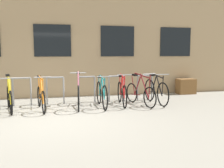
# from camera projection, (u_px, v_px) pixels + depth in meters

# --- Properties ---
(ground_plane) EXTENTS (42.00, 42.00, 0.00)m
(ground_plane) POSITION_uv_depth(u_px,v_px,m) (54.00, 120.00, 6.09)
(ground_plane) COLOR gray
(storefront_building) EXTENTS (28.00, 6.83, 5.00)m
(storefront_building) POSITION_uv_depth(u_px,v_px,m) (53.00, 35.00, 12.16)
(storefront_building) COLOR tan
(storefront_building) RESTS_ON ground
(bike_rack) EXTENTS (6.57, 0.05, 0.88)m
(bike_rack) POSITION_uv_depth(u_px,v_px,m) (55.00, 88.00, 7.87)
(bike_rack) COLOR gray
(bike_rack) RESTS_ON ground
(bicycle_yellow) EXTENTS (0.53, 1.65, 1.03)m
(bicycle_yellow) POSITION_uv_depth(u_px,v_px,m) (9.00, 98.00, 7.01)
(bicycle_yellow) COLOR black
(bicycle_yellow) RESTS_ON ground
(bicycle_black) EXTENTS (0.44, 1.72, 1.00)m
(bicycle_black) POSITION_uv_depth(u_px,v_px,m) (156.00, 91.00, 8.09)
(bicycle_black) COLOR black
(bicycle_black) RESTS_ON ground
(bicycle_teal) EXTENTS (0.44, 1.73, 0.99)m
(bicycle_teal) POSITION_uv_depth(u_px,v_px,m) (102.00, 94.00, 7.57)
(bicycle_teal) COLOR black
(bicycle_teal) RESTS_ON ground
(bicycle_orange) EXTENTS (0.46, 1.68, 1.01)m
(bicycle_orange) POSITION_uv_depth(u_px,v_px,m) (41.00, 97.00, 7.14)
(bicycle_orange) COLOR black
(bicycle_orange) RESTS_ON ground
(bicycle_red) EXTENTS (0.44, 1.66, 1.01)m
(bicycle_red) POSITION_uv_depth(u_px,v_px,m) (122.00, 93.00, 7.86)
(bicycle_red) COLOR black
(bicycle_red) RESTS_ON ground
(bicycle_pink) EXTENTS (0.44, 1.81, 1.11)m
(bicycle_pink) POSITION_uv_depth(u_px,v_px,m) (78.00, 94.00, 7.47)
(bicycle_pink) COLOR black
(bicycle_pink) RESTS_ON ground
(bicycle_maroon) EXTENTS (0.55, 1.64, 1.04)m
(bicycle_maroon) POSITION_uv_depth(u_px,v_px,m) (140.00, 93.00, 7.84)
(bicycle_maroon) COLOR black
(bicycle_maroon) RESTS_ON ground
(planter_box) EXTENTS (0.70, 0.44, 0.60)m
(planter_box) POSITION_uv_depth(u_px,v_px,m) (186.00, 86.00, 9.97)
(planter_box) COLOR brown
(planter_box) RESTS_ON ground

